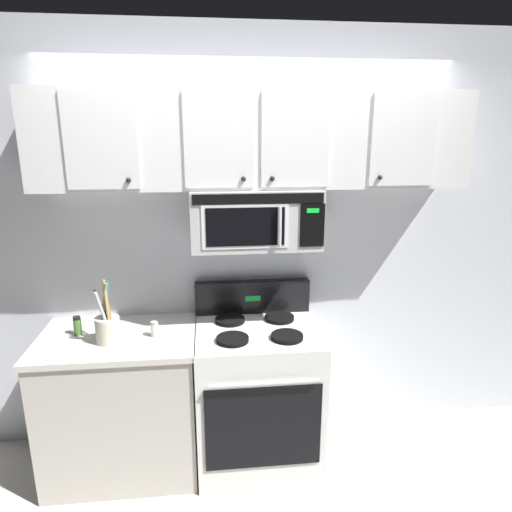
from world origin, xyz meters
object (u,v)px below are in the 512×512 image
Objects in this scene: salt_shaker at (155,329)px; spice_jar at (77,326)px; utensil_crock_cream at (108,327)px; stove_range at (257,392)px; over_range_microwave at (255,218)px.

spice_jar is at bearing 170.97° from salt_shaker.
salt_shaker is at bearing 10.72° from utensil_crock_cream.
salt_shaker is (-0.61, -0.03, 0.48)m from stove_range.
stove_range reaches higher than salt_shaker.
salt_shaker is at bearing -177.44° from stove_range.
stove_range is 1.47× the size of over_range_microwave.
utensil_crock_cream reaches higher than spice_jar.
spice_jar is (-0.20, 0.12, -0.04)m from utensil_crock_cream.
stove_range is at bearing -2.43° from spice_jar.
spice_jar is (-1.07, 0.05, 0.49)m from stove_range.
salt_shaker is 0.46m from spice_jar.
spice_jar is (-0.46, 0.07, 0.01)m from salt_shaker.
over_range_microwave is 6.64× the size of spice_jar.
utensil_crock_cream is (-0.87, -0.08, 0.53)m from stove_range.
over_range_microwave is 1.06m from utensil_crock_cream.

